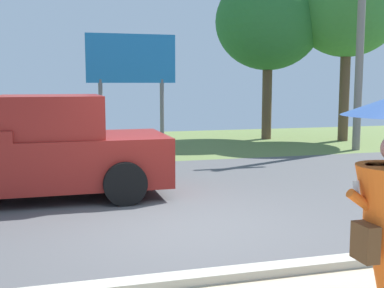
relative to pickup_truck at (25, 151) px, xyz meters
The scene contains 6 objects.
ground_plane 2.49m from the pickup_truck, ahead, with size 40.00×22.00×0.20m.
pickup_truck is the anchor object (origin of this frame).
utility_pole 10.97m from the pickup_truck, 23.04° to the left, with size 1.80×0.24×7.55m.
roadside_billboard 5.98m from the pickup_truck, 61.45° to the left, with size 2.60×0.12×3.50m.
tree_left_far 13.03m from the pickup_truck, 31.04° to the left, with size 3.73×3.73×6.41m.
tree_right_far 11.78m from the pickup_truck, 43.13° to the left, with size 3.88×3.88×6.09m.
Camera 1 is at (-1.77, -6.86, 2.12)m, focal length 46.46 mm.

